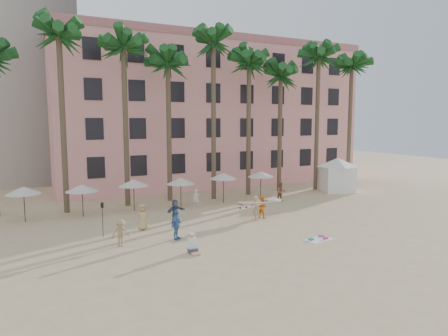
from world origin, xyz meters
TOP-DOWN VIEW (x-y plane):
  - ground at (0.00, 0.00)m, footprint 120.00×120.00m
  - pink_hotel at (7.00, 26.00)m, footprint 35.00×14.00m
  - palm_row at (0.51, 15.00)m, footprint 44.40×5.40m
  - umbrella_row at (-3.00, 12.50)m, footprint 22.50×2.70m
  - cabana at (16.25, 12.60)m, footprint 5.76×5.76m
  - beach_towel at (3.55, -0.22)m, footprint 1.96×1.33m
  - carrier_yellow at (2.53, 5.81)m, footprint 3.21×1.36m
  - carrier_white at (3.25, 6.17)m, footprint 3.14×1.28m
  - beachgoers at (-2.41, 6.86)m, footprint 16.87×8.74m
  - paddle at (-8.49, 6.19)m, footprint 0.18×0.04m
  - seated_man at (-4.48, 0.78)m, footprint 0.49×0.85m

SIDE VIEW (x-z plane):
  - ground at x=0.00m, z-range 0.00..0.00m
  - beach_towel at x=3.55m, z-range -0.04..0.10m
  - seated_man at x=-4.48m, z-range -0.17..0.93m
  - beachgoers at x=-2.41m, z-range -0.08..1.83m
  - carrier_white at x=3.25m, z-range 0.07..1.76m
  - carrier_yellow at x=2.53m, z-range 0.11..1.93m
  - paddle at x=-8.49m, z-range 0.30..2.52m
  - cabana at x=16.25m, z-range 0.32..3.82m
  - umbrella_row at x=-3.00m, z-range 0.97..3.69m
  - pink_hotel at x=7.00m, z-range 0.00..16.00m
  - palm_row at x=0.51m, z-range 4.82..21.12m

